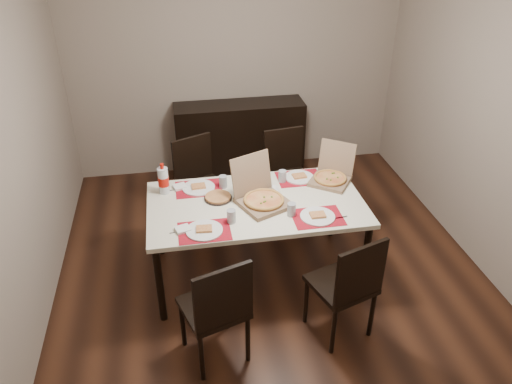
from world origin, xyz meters
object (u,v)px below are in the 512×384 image
at_px(sideboard, 240,140).
at_px(dining_table, 256,209).
at_px(chair_far_right, 287,170).
at_px(pizza_box_center, 262,197).
at_px(chair_far_left, 199,179).
at_px(chair_near_left, 217,308).
at_px(chair_near_right, 348,284).
at_px(soda_bottle, 163,181).
at_px(dip_bowl, 272,190).

xyz_separation_m(sideboard, dining_table, (-0.14, -1.88, 0.23)).
height_order(sideboard, chair_far_right, chair_far_right).
relative_size(dining_table, pizza_box_center, 3.39).
xyz_separation_m(dining_table, pizza_box_center, (0.04, -0.02, 0.13)).
relative_size(sideboard, chair_far_left, 1.61).
bearing_deg(sideboard, chair_near_left, -101.61).
bearing_deg(chair_near_right, chair_far_left, 118.53).
bearing_deg(pizza_box_center, chair_near_right, -59.52).
bearing_deg(chair_near_left, pizza_box_center, 62.04).
bearing_deg(pizza_box_center, soda_bottle, 158.08).
bearing_deg(chair_far_right, sideboard, 110.12).
bearing_deg(pizza_box_center, chair_near_left, -117.96).
distance_m(sideboard, dip_bowl, 1.76).
bearing_deg(chair_near_right, chair_near_left, -175.64).
distance_m(chair_near_right, dip_bowl, 1.10).
bearing_deg(dining_table, chair_far_left, 115.06).
relative_size(chair_near_right, chair_far_right, 1.00).
bearing_deg(sideboard, chair_far_left, -119.62).
relative_size(dining_table, chair_far_left, 1.94).
bearing_deg(sideboard, chair_near_right, -81.83).
height_order(chair_far_right, pizza_box_center, pizza_box_center).
xyz_separation_m(dining_table, dip_bowl, (0.17, 0.15, 0.08)).
xyz_separation_m(chair_near_right, soda_bottle, (-1.28, 1.15, 0.36)).
xyz_separation_m(chair_near_left, chair_near_right, (0.97, 0.07, 0.00)).
height_order(dining_table, soda_bottle, soda_bottle).
bearing_deg(chair_far_right, pizza_box_center, -115.07).
height_order(pizza_box_center, soda_bottle, pizza_box_center).
height_order(chair_far_right, dip_bowl, chair_far_right).
relative_size(chair_far_right, soda_bottle, 3.34).
relative_size(chair_near_right, dip_bowl, 7.79).
relative_size(dining_table, dip_bowl, 15.08).
bearing_deg(pizza_box_center, sideboard, 87.10).
height_order(dip_bowl, soda_bottle, soda_bottle).
xyz_separation_m(chair_near_left, dip_bowl, (0.61, 1.08, 0.25)).
bearing_deg(dip_bowl, chair_near_right, -70.20).
relative_size(sideboard, pizza_box_center, 2.82).
height_order(chair_near_left, dip_bowl, chair_near_left).
xyz_separation_m(chair_far_left, pizza_box_center, (0.46, -0.92, 0.30)).
bearing_deg(chair_near_right, dip_bowl, 109.80).
relative_size(chair_near_left, pizza_box_center, 1.75).
bearing_deg(soda_bottle, chair_near_left, -75.74).
bearing_deg(chair_near_left, sideboard, 78.39).
height_order(chair_far_left, pizza_box_center, pizza_box_center).
distance_m(dining_table, chair_near_left, 1.04).
distance_m(sideboard, chair_near_left, 2.87).
height_order(sideboard, soda_bottle, soda_bottle).
height_order(sideboard, dining_table, sideboard).
bearing_deg(chair_near_left, chair_far_right, 63.50).
bearing_deg(soda_bottle, sideboard, 60.74).
distance_m(dining_table, chair_far_left, 1.01).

